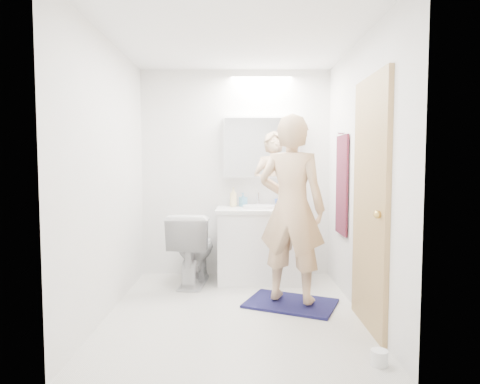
{
  "coord_description": "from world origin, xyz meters",
  "views": [
    {
      "loc": [
        0.04,
        -3.6,
        1.32
      ],
      "look_at": [
        0.05,
        0.25,
        1.05
      ],
      "focal_mm": 30.85,
      "sensor_mm": 36.0,
      "label": 1
    }
  ],
  "objects_px": {
    "person": "(291,209)",
    "soap_bottle_b": "(243,200)",
    "vanity_cabinet": "(259,246)",
    "toothbrush_cup": "(279,203)",
    "toilet": "(193,248)",
    "toilet_paper_roll": "(379,358)",
    "medicine_cabinet": "(262,148)",
    "soap_bottle_a": "(233,197)"
  },
  "relations": [
    {
      "from": "person",
      "to": "soap_bottle_b",
      "type": "bearing_deg",
      "value": -42.52
    },
    {
      "from": "vanity_cabinet",
      "to": "soap_bottle_b",
      "type": "relative_size",
      "value": 5.65
    },
    {
      "from": "person",
      "to": "toothbrush_cup",
      "type": "bearing_deg",
      "value": -65.06
    },
    {
      "from": "toilet",
      "to": "toilet_paper_roll",
      "type": "height_order",
      "value": "toilet"
    },
    {
      "from": "toilet",
      "to": "medicine_cabinet",
      "type": "bearing_deg",
      "value": -152.16
    },
    {
      "from": "vanity_cabinet",
      "to": "person",
      "type": "distance_m",
      "value": 0.98
    },
    {
      "from": "person",
      "to": "toothbrush_cup",
      "type": "height_order",
      "value": "person"
    },
    {
      "from": "toilet",
      "to": "person",
      "type": "height_order",
      "value": "person"
    },
    {
      "from": "person",
      "to": "toilet",
      "type": "bearing_deg",
      "value": -11.2
    },
    {
      "from": "vanity_cabinet",
      "to": "medicine_cabinet",
      "type": "bearing_deg",
      "value": 79.89
    },
    {
      "from": "toilet",
      "to": "soap_bottle_b",
      "type": "xyz_separation_m",
      "value": [
        0.55,
        0.29,
        0.5
      ]
    },
    {
      "from": "vanity_cabinet",
      "to": "toilet_paper_roll",
      "type": "bearing_deg",
      "value": -70.41
    },
    {
      "from": "toilet",
      "to": "soap_bottle_a",
      "type": "xyz_separation_m",
      "value": [
        0.44,
        0.26,
        0.54
      ]
    },
    {
      "from": "person",
      "to": "toilet_paper_roll",
      "type": "distance_m",
      "value": 1.5
    },
    {
      "from": "soap_bottle_a",
      "to": "soap_bottle_b",
      "type": "relative_size",
      "value": 1.41
    },
    {
      "from": "vanity_cabinet",
      "to": "toilet",
      "type": "xyz_separation_m",
      "value": [
        -0.73,
        -0.11,
        0.01
      ]
    },
    {
      "from": "toothbrush_cup",
      "to": "soap_bottle_a",
      "type": "bearing_deg",
      "value": -178.9
    },
    {
      "from": "medicine_cabinet",
      "to": "soap_bottle_b",
      "type": "xyz_separation_m",
      "value": [
        -0.21,
        -0.03,
        -0.6
      ]
    },
    {
      "from": "soap_bottle_a",
      "to": "toothbrush_cup",
      "type": "xyz_separation_m",
      "value": [
        0.52,
        0.01,
        -0.07
      ]
    },
    {
      "from": "soap_bottle_a",
      "to": "toilet_paper_roll",
      "type": "xyz_separation_m",
      "value": [
        0.98,
        -2.11,
        -0.88
      ]
    },
    {
      "from": "vanity_cabinet",
      "to": "soap_bottle_b",
      "type": "xyz_separation_m",
      "value": [
        -0.18,
        0.18,
        0.51
      ]
    },
    {
      "from": "toilet",
      "to": "person",
      "type": "relative_size",
      "value": 0.46
    },
    {
      "from": "medicine_cabinet",
      "to": "toothbrush_cup",
      "type": "distance_m",
      "value": 0.67
    },
    {
      "from": "medicine_cabinet",
      "to": "toilet",
      "type": "relative_size",
      "value": 1.11
    },
    {
      "from": "vanity_cabinet",
      "to": "toilet_paper_roll",
      "type": "xyz_separation_m",
      "value": [
        0.7,
        -1.96,
        -0.34
      ]
    },
    {
      "from": "soap_bottle_b",
      "to": "toothbrush_cup",
      "type": "height_order",
      "value": "soap_bottle_b"
    },
    {
      "from": "medicine_cabinet",
      "to": "toilet_paper_roll",
      "type": "xyz_separation_m",
      "value": [
        0.66,
        -2.17,
        -1.45
      ]
    },
    {
      "from": "person",
      "to": "soap_bottle_b",
      "type": "height_order",
      "value": "person"
    },
    {
      "from": "soap_bottle_b",
      "to": "toilet_paper_roll",
      "type": "bearing_deg",
      "value": -67.8
    },
    {
      "from": "person",
      "to": "toothbrush_cup",
      "type": "xyz_separation_m",
      "value": [
        -0.03,
        0.96,
        -0.04
      ]
    },
    {
      "from": "person",
      "to": "toilet_paper_roll",
      "type": "height_order",
      "value": "person"
    },
    {
      "from": "vanity_cabinet",
      "to": "toilet",
      "type": "bearing_deg",
      "value": -171.01
    },
    {
      "from": "toilet",
      "to": "toothbrush_cup",
      "type": "bearing_deg",
      "value": -159.23
    },
    {
      "from": "vanity_cabinet",
      "to": "toilet_paper_roll",
      "type": "relative_size",
      "value": 8.18
    },
    {
      "from": "toilet_paper_roll",
      "to": "medicine_cabinet",
      "type": "bearing_deg",
      "value": 106.92
    },
    {
      "from": "toilet_paper_roll",
      "to": "toothbrush_cup",
      "type": "bearing_deg",
      "value": 102.3
    },
    {
      "from": "medicine_cabinet",
      "to": "soap_bottle_a",
      "type": "height_order",
      "value": "medicine_cabinet"
    },
    {
      "from": "soap_bottle_a",
      "to": "toothbrush_cup",
      "type": "height_order",
      "value": "soap_bottle_a"
    },
    {
      "from": "vanity_cabinet",
      "to": "medicine_cabinet",
      "type": "distance_m",
      "value": 1.13
    },
    {
      "from": "vanity_cabinet",
      "to": "toothbrush_cup",
      "type": "height_order",
      "value": "toothbrush_cup"
    },
    {
      "from": "vanity_cabinet",
      "to": "soap_bottle_a",
      "type": "height_order",
      "value": "soap_bottle_a"
    },
    {
      "from": "soap_bottle_b",
      "to": "toothbrush_cup",
      "type": "bearing_deg",
      "value": -2.79
    }
  ]
}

